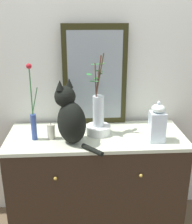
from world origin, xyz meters
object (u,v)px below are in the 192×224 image
(vase_glass_clear, at_px, (98,108))
(jar_lidded_porcelain, at_px, (157,123))
(sideboard, at_px, (96,184))
(mirror_leaning, at_px, (95,76))
(bowl_porcelain, at_px, (98,130))
(cat_sitting, at_px, (70,117))
(candle_pillar, at_px, (51,132))
(vase_slim_green, at_px, (33,117))

(vase_glass_clear, bearing_deg, jar_lidded_porcelain, -20.64)
(sideboard, distance_m, mirror_leaning, 0.85)
(vase_glass_clear, bearing_deg, bowl_porcelain, -67.47)
(cat_sitting, bearing_deg, candle_pillar, 154.49)
(jar_lidded_porcelain, relative_size, candle_pillar, 2.44)
(mirror_leaning, bearing_deg, bowl_porcelain, -86.75)
(cat_sitting, bearing_deg, vase_slim_green, 166.85)
(vase_slim_green, distance_m, bowl_porcelain, 0.48)
(cat_sitting, height_order, vase_glass_clear, vase_glass_clear)
(mirror_leaning, bearing_deg, jar_lidded_porcelain, -41.78)
(sideboard, bearing_deg, cat_sitting, -148.85)
(vase_glass_clear, relative_size, candle_pillar, 4.43)
(mirror_leaning, xyz_separation_m, candle_pillar, (-0.33, -0.28, -0.34))
(bowl_porcelain, height_order, jar_lidded_porcelain, jar_lidded_porcelain)
(vase_slim_green, height_order, bowl_porcelain, vase_slim_green)
(sideboard, height_order, jar_lidded_porcelain, jar_lidded_porcelain)
(vase_slim_green, bearing_deg, cat_sitting, -13.15)
(cat_sitting, bearing_deg, jar_lidded_porcelain, -1.40)
(sideboard, bearing_deg, candle_pillar, -172.70)
(mirror_leaning, relative_size, cat_sitting, 1.77)
(mirror_leaning, relative_size, vase_slim_green, 1.44)
(vase_slim_green, relative_size, bowl_porcelain, 2.95)
(candle_pillar, bearing_deg, vase_slim_green, -176.53)
(sideboard, distance_m, vase_glass_clear, 0.63)
(cat_sitting, relative_size, vase_slim_green, 0.81)
(jar_lidded_porcelain, bearing_deg, candle_pillar, 173.64)
(jar_lidded_porcelain, bearing_deg, vase_slim_green, 174.98)
(bowl_porcelain, bearing_deg, vase_slim_green, -171.03)
(mirror_leaning, distance_m, vase_slim_green, 0.58)
(candle_pillar, bearing_deg, mirror_leaning, 40.79)
(sideboard, bearing_deg, mirror_leaning, 88.54)
(bowl_porcelain, height_order, vase_glass_clear, vase_glass_clear)
(bowl_porcelain, xyz_separation_m, candle_pillar, (-0.34, -0.07, 0.02))
(vase_slim_green, bearing_deg, jar_lidded_porcelain, -5.02)
(mirror_leaning, height_order, vase_glass_clear, mirror_leaning)
(cat_sitting, relative_size, bowl_porcelain, 2.39)
(vase_slim_green, relative_size, vase_glass_clear, 1.02)
(sideboard, xyz_separation_m, mirror_leaning, (0.01, 0.24, 0.81))
(mirror_leaning, bearing_deg, vase_glass_clear, -86.97)
(mirror_leaning, xyz_separation_m, vase_slim_green, (-0.45, -0.29, -0.22))
(candle_pillar, bearing_deg, sideboard, 7.30)
(cat_sitting, xyz_separation_m, vase_glass_clear, (0.20, 0.14, 0.02))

